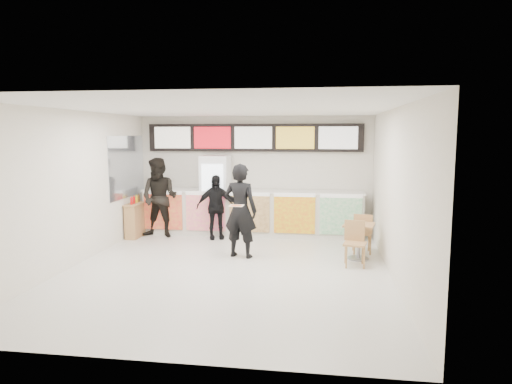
% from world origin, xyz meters
% --- Properties ---
extents(floor, '(7.00, 7.00, 0.00)m').
position_xyz_m(floor, '(0.00, 0.00, 0.00)').
color(floor, beige).
rests_on(floor, ground).
extents(ceiling, '(7.00, 7.00, 0.00)m').
position_xyz_m(ceiling, '(0.00, 0.00, 3.00)').
color(ceiling, white).
rests_on(ceiling, wall_back).
extents(wall_back, '(6.00, 0.00, 6.00)m').
position_xyz_m(wall_back, '(0.00, 3.50, 1.50)').
color(wall_back, silver).
rests_on(wall_back, floor).
extents(wall_left, '(0.00, 7.00, 7.00)m').
position_xyz_m(wall_left, '(-3.00, 0.00, 1.50)').
color(wall_left, silver).
rests_on(wall_left, floor).
extents(wall_right, '(0.00, 7.00, 7.00)m').
position_xyz_m(wall_right, '(3.00, 0.00, 1.50)').
color(wall_right, silver).
rests_on(wall_right, floor).
extents(service_counter, '(5.56, 0.77, 1.14)m').
position_xyz_m(service_counter, '(0.00, 3.09, 0.57)').
color(service_counter, silver).
rests_on(service_counter, floor).
extents(menu_board, '(5.50, 0.14, 0.70)m').
position_xyz_m(menu_board, '(0.00, 3.41, 2.45)').
color(menu_board, black).
rests_on(menu_board, wall_back).
extents(drinks_fridge, '(0.70, 0.67, 2.00)m').
position_xyz_m(drinks_fridge, '(-0.93, 3.11, 1.00)').
color(drinks_fridge, white).
rests_on(drinks_fridge, floor).
extents(mirror_panel, '(0.01, 2.00, 1.50)m').
position_xyz_m(mirror_panel, '(-2.99, 2.45, 1.75)').
color(mirror_panel, '#B2B7BF').
rests_on(mirror_panel, wall_left).
extents(customer_main, '(0.80, 0.61, 1.95)m').
position_xyz_m(customer_main, '(0.08, 0.99, 0.97)').
color(customer_main, black).
rests_on(customer_main, floor).
extents(customer_left, '(1.04, 0.86, 1.97)m').
position_xyz_m(customer_left, '(-2.22, 2.55, 0.98)').
color(customer_left, black).
rests_on(customer_left, floor).
extents(customer_mid, '(0.99, 0.68, 1.57)m').
position_xyz_m(customer_mid, '(-0.81, 2.55, 0.78)').
color(customer_mid, black).
rests_on(customer_mid, floor).
extents(pizza_slice, '(0.36, 0.36, 0.02)m').
position_xyz_m(pizza_slice, '(0.08, 0.54, 1.16)').
color(pizza_slice, beige).
rests_on(pizza_slice, customer_main).
extents(cafe_table, '(0.71, 1.54, 0.87)m').
position_xyz_m(cafe_table, '(2.50, 1.16, 0.51)').
color(cafe_table, tan).
rests_on(cafe_table, floor).
extents(condiment_ledge, '(0.31, 0.76, 1.01)m').
position_xyz_m(condiment_ledge, '(-2.82, 2.44, 0.43)').
color(condiment_ledge, tan).
rests_on(condiment_ledge, floor).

